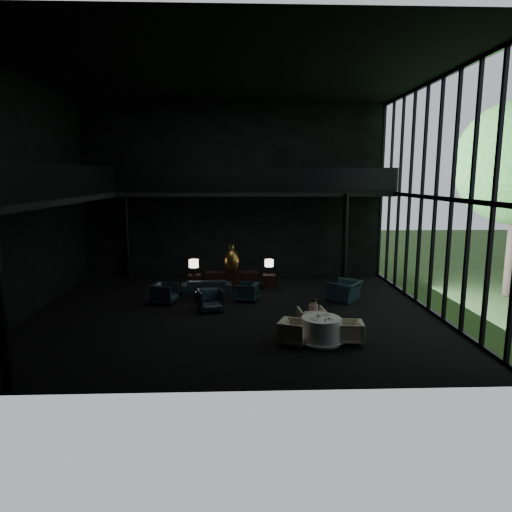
{
  "coord_description": "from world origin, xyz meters",
  "views": [
    {
      "loc": [
        0.2,
        -15.47,
        4.7
      ],
      "look_at": [
        0.8,
        0.5,
        1.93
      ],
      "focal_mm": 32.0,
      "sensor_mm": 36.0,
      "label": 1
    }
  ],
  "objects_px": {
    "bronze_urn": "(232,260)",
    "sofa": "(206,284)",
    "table_lamp_left": "(194,264)",
    "child": "(314,308)",
    "dining_chair_north": "(312,318)",
    "lounge_armchair_east": "(247,291)",
    "console": "(232,280)",
    "coffee_table": "(210,295)",
    "side_table_left": "(195,281)",
    "dining_table": "(321,332)",
    "lounge_armchair_south": "(211,298)",
    "side_table_right": "(269,281)",
    "dining_chair_west": "(293,331)",
    "table_lamp_right": "(269,264)",
    "window_armchair": "(345,286)",
    "dining_chair_east": "(351,332)",
    "lounge_armchair_west": "(165,291)"
  },
  "relations": [
    {
      "from": "side_table_left",
      "to": "lounge_armchair_east",
      "type": "distance_m",
      "value": 3.07
    },
    {
      "from": "side_table_left",
      "to": "dining_table",
      "type": "relative_size",
      "value": 0.47
    },
    {
      "from": "lounge_armchair_west",
      "to": "coffee_table",
      "type": "relative_size",
      "value": 1.03
    },
    {
      "from": "lounge_armchair_west",
      "to": "dining_chair_north",
      "type": "bearing_deg",
      "value": -108.46
    },
    {
      "from": "coffee_table",
      "to": "dining_chair_east",
      "type": "xyz_separation_m",
      "value": [
        4.32,
        -4.73,
        0.12
      ]
    },
    {
      "from": "side_table_right",
      "to": "child",
      "type": "relative_size",
      "value": 0.99
    },
    {
      "from": "dining_table",
      "to": "side_table_left",
      "type": "bearing_deg",
      "value": 122.35
    },
    {
      "from": "lounge_armchair_east",
      "to": "lounge_armchair_south",
      "type": "relative_size",
      "value": 0.84
    },
    {
      "from": "side_table_right",
      "to": "sofa",
      "type": "xyz_separation_m",
      "value": [
        -2.63,
        -0.78,
        0.08
      ]
    },
    {
      "from": "bronze_urn",
      "to": "window_armchair",
      "type": "height_order",
      "value": "bronze_urn"
    },
    {
      "from": "table_lamp_left",
      "to": "sofa",
      "type": "bearing_deg",
      "value": -50.39
    },
    {
      "from": "dining_chair_west",
      "to": "table_lamp_right",
      "type": "bearing_deg",
      "value": 23.96
    },
    {
      "from": "sofa",
      "to": "dining_chair_east",
      "type": "bearing_deg",
      "value": 123.33
    },
    {
      "from": "console",
      "to": "dining_chair_north",
      "type": "distance_m",
      "value": 6.19
    },
    {
      "from": "console",
      "to": "child",
      "type": "xyz_separation_m",
      "value": [
        2.59,
        -5.66,
        0.39
      ]
    },
    {
      "from": "side_table_right",
      "to": "dining_table",
      "type": "bearing_deg",
      "value": -81.0
    },
    {
      "from": "console",
      "to": "side_table_right",
      "type": "distance_m",
      "value": 1.6
    },
    {
      "from": "bronze_urn",
      "to": "dining_chair_north",
      "type": "distance_m",
      "value": 6.17
    },
    {
      "from": "sofa",
      "to": "child",
      "type": "xyz_separation_m",
      "value": [
        3.62,
        -4.82,
        0.37
      ]
    },
    {
      "from": "side_table_left",
      "to": "table_lamp_left",
      "type": "height_order",
      "value": "table_lamp_left"
    },
    {
      "from": "dining_table",
      "to": "dining_chair_east",
      "type": "height_order",
      "value": "dining_table"
    },
    {
      "from": "coffee_table",
      "to": "dining_table",
      "type": "bearing_deg",
      "value": -53.61
    },
    {
      "from": "table_lamp_right",
      "to": "lounge_armchair_east",
      "type": "xyz_separation_m",
      "value": [
        -0.99,
        -2.2,
        -0.64
      ]
    },
    {
      "from": "bronze_urn",
      "to": "dining_table",
      "type": "relative_size",
      "value": 0.93
    },
    {
      "from": "table_lamp_left",
      "to": "dining_chair_north",
      "type": "relative_size",
      "value": 0.81
    },
    {
      "from": "dining_table",
      "to": "dining_chair_east",
      "type": "bearing_deg",
      "value": -1.32
    },
    {
      "from": "lounge_armchair_south",
      "to": "child",
      "type": "relative_size",
      "value": 1.56
    },
    {
      "from": "side_table_left",
      "to": "table_lamp_left",
      "type": "distance_m",
      "value": 0.8
    },
    {
      "from": "side_table_left",
      "to": "sofa",
      "type": "xyz_separation_m",
      "value": [
        0.57,
        -0.87,
        0.08
      ]
    },
    {
      "from": "lounge_armchair_east",
      "to": "coffee_table",
      "type": "xyz_separation_m",
      "value": [
        -1.44,
        0.14,
        -0.19
      ]
    },
    {
      "from": "console",
      "to": "lounge_armchair_south",
      "type": "distance_m",
      "value": 3.48
    },
    {
      "from": "table_lamp_left",
      "to": "child",
      "type": "xyz_separation_m",
      "value": [
        4.19,
        -5.51,
        -0.34
      ]
    },
    {
      "from": "table_lamp_right",
      "to": "window_armchair",
      "type": "bearing_deg",
      "value": -39.63
    },
    {
      "from": "lounge_armchair_south",
      "to": "table_lamp_right",
      "type": "bearing_deg",
      "value": 40.68
    },
    {
      "from": "table_lamp_left",
      "to": "lounge_armchair_east",
      "type": "relative_size",
      "value": 0.86
    },
    {
      "from": "console",
      "to": "side_table_left",
      "type": "relative_size",
      "value": 3.71
    },
    {
      "from": "bronze_urn",
      "to": "window_armchair",
      "type": "distance_m",
      "value": 4.9
    },
    {
      "from": "lounge_armchair_east",
      "to": "dining_chair_west",
      "type": "relative_size",
      "value": 1.03
    },
    {
      "from": "lounge_armchair_east",
      "to": "child",
      "type": "xyz_separation_m",
      "value": [
        1.98,
        -3.56,
        0.36
      ]
    },
    {
      "from": "dining_chair_north",
      "to": "dining_chair_east",
      "type": "relative_size",
      "value": 1.3
    },
    {
      "from": "lounge_armchair_east",
      "to": "console",
      "type": "bearing_deg",
      "value": -148.46
    },
    {
      "from": "console",
      "to": "lounge_armchair_south",
      "type": "relative_size",
      "value": 2.38
    },
    {
      "from": "lounge_armchair_west",
      "to": "lounge_armchair_south",
      "type": "relative_size",
      "value": 1.0
    },
    {
      "from": "child",
      "to": "lounge_armchair_east",
      "type": "bearing_deg",
      "value": -60.96
    },
    {
      "from": "lounge_armchair_south",
      "to": "dining_chair_east",
      "type": "relative_size",
      "value": 1.46
    },
    {
      "from": "bronze_urn",
      "to": "sofa",
      "type": "distance_m",
      "value": 1.53
    },
    {
      "from": "side_table_right",
      "to": "lounge_armchair_east",
      "type": "height_order",
      "value": "lounge_armchair_east"
    },
    {
      "from": "sofa",
      "to": "lounge_armchair_west",
      "type": "bearing_deg",
      "value": 41.33
    },
    {
      "from": "table_lamp_right",
      "to": "dining_chair_east",
      "type": "height_order",
      "value": "table_lamp_right"
    },
    {
      "from": "table_lamp_right",
      "to": "lounge_armchair_east",
      "type": "distance_m",
      "value": 2.5
    }
  ]
}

